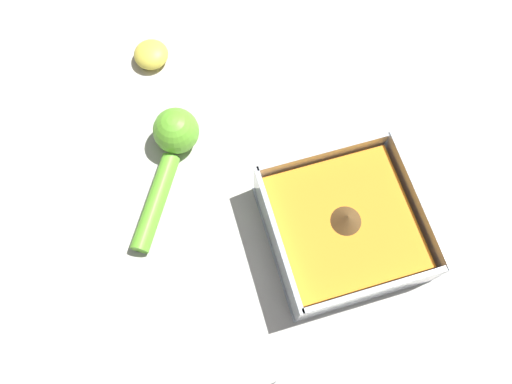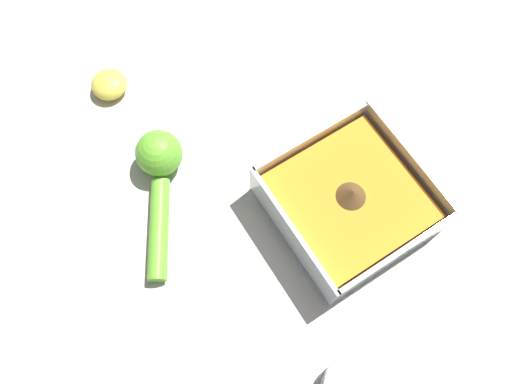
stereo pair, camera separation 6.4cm
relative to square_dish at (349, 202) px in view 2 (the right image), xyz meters
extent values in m
plane|color=beige|center=(0.04, 0.00, -0.03)|extent=(4.00, 4.00, 0.00)
cube|color=silver|center=(0.00, 0.00, -0.03)|extent=(0.18, 0.18, 0.01)
cube|color=silver|center=(0.00, 0.09, 0.01)|extent=(0.18, 0.01, 0.06)
cube|color=silver|center=(0.00, -0.09, 0.01)|extent=(0.18, 0.01, 0.06)
cube|color=silver|center=(0.09, 0.00, 0.01)|extent=(0.01, 0.17, 0.06)
cube|color=silver|center=(-0.09, 0.00, 0.01)|extent=(0.01, 0.17, 0.06)
cube|color=orange|center=(0.00, 0.00, 0.00)|extent=(0.17, 0.17, 0.05)
cone|color=brown|center=(0.00, 0.00, 0.03)|extent=(0.04, 0.04, 0.02)
sphere|color=#6BC633|center=(-0.19, -0.17, 0.00)|extent=(0.06, 0.06, 0.06)
cylinder|color=#6BC633|center=(-0.11, -0.22, -0.02)|extent=(0.13, 0.09, 0.02)
ellipsoid|color=#EFDB4C|center=(-0.34, -0.18, -0.02)|extent=(0.05, 0.05, 0.03)
camera|label=1|loc=(0.14, -0.16, 0.60)|focal=35.00mm
camera|label=2|loc=(0.12, -0.22, 0.60)|focal=35.00mm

